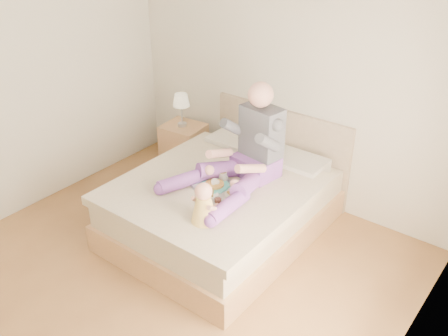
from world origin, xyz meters
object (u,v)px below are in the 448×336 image
Objects in this scene: bed at (227,202)px; nightstand at (184,147)px; adult at (246,153)px; tray at (220,189)px; baby at (205,206)px.

nightstand is (-1.21, 0.69, -0.02)m from bed.
bed is 0.61m from adult.
nightstand is at bearing 164.48° from adult.
nightstand is at bearing 164.54° from tray.
tray is at bearing -90.29° from adult.
nightstand is 2.11m from baby.
bed is 3.90× the size of tray.
bed is at bearing 133.89° from tray.
baby is (0.30, -0.71, 0.44)m from bed.
baby is at bearing -71.63° from adult.
nightstand is 0.47× the size of adult.
tray is (-0.05, -0.34, -0.26)m from adult.
bed is 1.76× the size of adult.
adult is at bearing 21.74° from bed.
baby is (1.51, -1.40, 0.47)m from nightstand.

